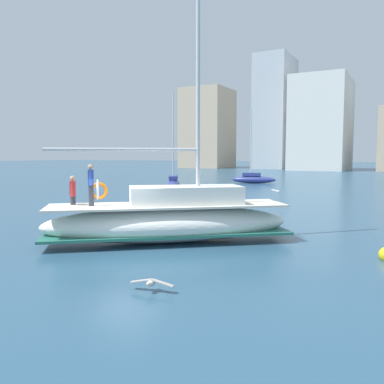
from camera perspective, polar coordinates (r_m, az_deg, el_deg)
name	(u,v)px	position (r m, az deg, el deg)	size (l,w,h in m)	color
ground_plane	(123,247)	(15.28, -9.64, -7.66)	(400.00, 400.00, 0.00)	#284C66
main_sailboat	(170,219)	(15.82, -3.18, -3.76)	(8.98, 7.90, 14.17)	white
moored_sloop_near	(173,183)	(40.89, -2.66, 1.34)	(3.71, 5.37, 9.58)	navy
moored_sloop_far	(253,178)	(49.32, 8.65, 1.93)	(5.42, 2.49, 9.06)	navy
seagull	(151,283)	(10.33, -5.76, -12.59)	(1.16, 0.48, 0.17)	silver
waterfront_buildings	(355,125)	(99.43, 22.05, 8.74)	(89.95, 19.88, 27.84)	#C6AD8E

